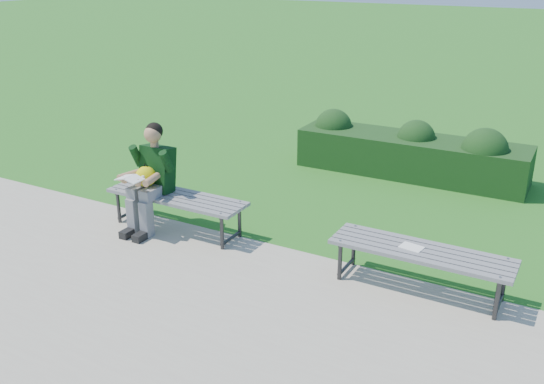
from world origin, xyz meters
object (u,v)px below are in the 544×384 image
object	(u,v)px
bench_left	(177,200)
bench_right	(421,255)
hedge	(412,152)
paper_sheet	(412,247)
seated_boy	(150,175)

from	to	relation	value
bench_left	bench_right	size ratio (longest dim) A/B	1.00
hedge	paper_sheet	distance (m)	3.59
hedge	paper_sheet	size ratio (longest dim) A/B	14.46
hedge	paper_sheet	xyz separation A→B (m)	(1.03, -3.44, 0.10)
bench_left	paper_sheet	bearing A→B (deg)	0.04
bench_right	seated_boy	bearing A→B (deg)	-178.31
bench_right	paper_sheet	distance (m)	0.12
hedge	paper_sheet	bearing A→B (deg)	-73.30
seated_boy	paper_sheet	world-z (taller)	seated_boy
bench_right	hedge	bearing A→B (deg)	108.21
seated_boy	paper_sheet	size ratio (longest dim) A/B	5.44
hedge	bench_right	world-z (taller)	hedge
paper_sheet	bench_left	bearing A→B (deg)	-179.96
hedge	bench_left	distance (m)	3.93
bench_right	paper_sheet	xyz separation A→B (m)	(-0.10, 0.00, 0.06)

